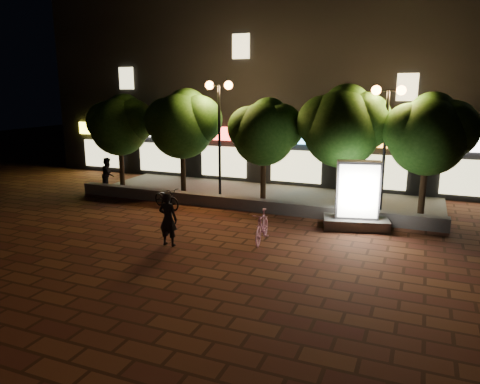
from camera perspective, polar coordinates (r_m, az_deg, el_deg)
The scene contains 16 objects.
ground at distance 15.39m, azimuth -5.59°, elevation -5.82°, with size 80.00×80.00×0.00m, color #582F1B.
retaining_wall at distance 18.80m, azimuth 0.07°, elevation -1.47°, with size 16.00×0.45×0.50m, color #63605C.
sidewalk at distance 21.12m, azimuth 2.64°, elevation -0.44°, with size 16.00×5.00×0.08m, color #63605C.
building_block at distance 26.74m, azimuth 7.56°, elevation 13.01°, with size 28.00×8.12×11.30m.
tree_far_left at distance 23.00m, azimuth -14.90°, elevation 8.46°, with size 3.36×2.80×4.63m.
tree_left at distance 21.07m, azimuth -7.20°, elevation 8.82°, with size 3.60×3.00×4.89m.
tree_mid at distance 19.45m, azimuth 3.24°, elevation 7.88°, with size 3.24×2.70×4.50m.
tree_right at distance 18.61m, azimuth 13.02°, elevation 8.42°, with size 3.72×3.10×5.07m.
tree_far_right at distance 18.38m, azimuth 22.92°, elevation 7.06°, with size 3.48×2.90×4.76m.
street_lamp_left at distance 19.92m, azimuth -2.66°, elevation 10.35°, with size 1.26×0.36×5.18m.
street_lamp_right at distance 18.13m, azimuth 18.12°, elevation 9.04°, with size 1.26×0.36×4.98m.
ad_kiosk at distance 16.64m, azimuth 14.62°, elevation -1.17°, with size 2.48×1.64×2.47m.
scooter_pink at distance 14.82m, azimuth 2.81°, elevation -4.38°, with size 0.49×1.75×1.05m, color #DB8CC5.
rider at distance 14.55m, azimuth -9.12°, elevation -3.43°, with size 0.64×0.42×1.75m, color black.
scooter_parked at distance 19.19m, azimuth -9.29°, elevation -0.75°, with size 0.59×1.68×0.88m, color black.
pedestrian at distance 22.68m, azimuth -16.38°, elevation 2.18°, with size 0.79×0.62×1.63m, color black.
Camera 1 is at (6.87, -12.85, 4.96)m, focal length 33.64 mm.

